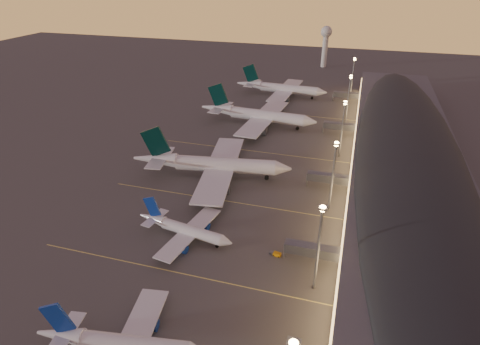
# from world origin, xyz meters

# --- Properties ---
(ground) EXTENTS (700.00, 700.00, 0.00)m
(ground) POSITION_xyz_m (0.00, 0.00, 0.00)
(ground) COLOR #454240
(airliner_narrow_south) EXTENTS (38.36, 34.62, 13.71)m
(airliner_narrow_south) POSITION_xyz_m (-1.65, -32.77, 3.54)
(airliner_narrow_south) COLOR silver
(airliner_narrow_south) RESTS_ON ground
(airliner_narrow_north) EXTENTS (33.59, 30.32, 12.01)m
(airliner_narrow_north) POSITION_xyz_m (-5.85, 10.58, 3.10)
(airliner_narrow_north) COLOR silver
(airliner_narrow_north) RESTS_ON ground
(airliner_wide_near) EXTENTS (64.05, 59.00, 20.53)m
(airliner_wide_near) POSITION_xyz_m (-11.83, 51.54, 5.28)
(airliner_wide_near) COLOR silver
(airliner_wide_near) RESTS_ON ground
(airliner_wide_mid) EXTENTS (64.12, 58.57, 20.51)m
(airliner_wide_mid) POSITION_xyz_m (-9.10, 113.73, 5.28)
(airliner_wide_mid) COLOR silver
(airliner_wide_mid) RESTS_ON ground
(airliner_wide_far) EXTENTS (59.73, 54.50, 19.11)m
(airliner_wide_far) POSITION_xyz_m (-7.53, 168.93, 4.92)
(airliner_wide_far) COLOR silver
(airliner_wide_far) RESTS_ON ground
(terminal_building) EXTENTS (56.35, 255.00, 17.46)m
(terminal_building) POSITION_xyz_m (61.84, 72.47, 8.78)
(terminal_building) COLOR #4D4D53
(terminal_building) RESTS_ON ground
(light_masts) EXTENTS (2.20, 217.20, 25.90)m
(light_masts) POSITION_xyz_m (36.00, 65.00, 17.55)
(light_masts) COLOR slate
(light_masts) RESTS_ON ground
(radar_tower) EXTENTS (9.00, 9.00, 32.50)m
(radar_tower) POSITION_xyz_m (10.00, 260.00, 21.87)
(radar_tower) COLOR silver
(radar_tower) RESTS_ON ground
(lane_markings) EXTENTS (90.00, 180.36, 0.00)m
(lane_markings) POSITION_xyz_m (0.00, 40.00, 0.01)
(lane_markings) COLOR #D8C659
(lane_markings) RESTS_ON ground
(baggage_tug_c) EXTENTS (3.55, 1.94, 1.00)m
(baggage_tug_c) POSITION_xyz_m (23.43, 10.24, 0.46)
(baggage_tug_c) COLOR #C57A06
(baggage_tug_c) RESTS_ON ground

